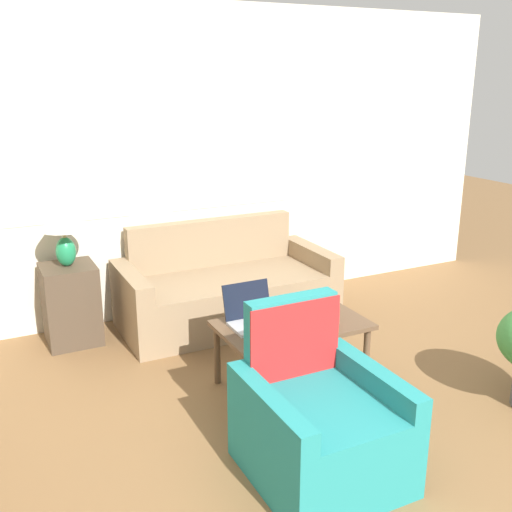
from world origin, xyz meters
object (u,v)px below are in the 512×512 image
(cup_navy, at_px, (333,316))
(cup_white, at_px, (287,308))
(laptop, at_px, (253,316))
(table_lamp, at_px, (63,220))
(couch, at_px, (225,291))
(snack_bowl, at_px, (322,311))
(armchair, at_px, (317,424))
(coffee_table, at_px, (292,330))
(cup_yellow, at_px, (264,337))

(cup_navy, height_order, cup_white, cup_navy)
(laptop, bearing_deg, table_lamp, 127.41)
(cup_navy, bearing_deg, couch, 97.94)
(laptop, distance_m, cup_navy, 0.53)
(couch, xyz_separation_m, table_lamp, (-1.25, 0.12, 0.73))
(cup_white, bearing_deg, cup_navy, -51.88)
(couch, height_order, cup_white, couch)
(cup_navy, distance_m, snack_bowl, 0.16)
(couch, relative_size, armchair, 2.00)
(couch, bearing_deg, coffee_table, -92.30)
(armchair, xyz_separation_m, cup_navy, (0.57, 0.73, 0.23))
(armchair, distance_m, cup_white, 1.08)
(couch, height_order, coffee_table, couch)
(cup_white, bearing_deg, laptop, -173.25)
(table_lamp, height_order, coffee_table, table_lamp)
(table_lamp, bearing_deg, cup_white, -44.83)
(snack_bowl, bearing_deg, cup_navy, -94.44)
(laptop, xyz_separation_m, cup_navy, (0.48, -0.23, -0.00))
(cup_yellow, distance_m, snack_bowl, 0.62)
(cup_navy, height_order, cup_yellow, cup_navy)
(laptop, bearing_deg, cup_white, 6.75)
(couch, height_order, laptop, couch)
(armchair, bearing_deg, cup_yellow, 88.30)
(laptop, relative_size, snack_bowl, 1.62)
(laptop, distance_m, cup_white, 0.27)
(coffee_table, height_order, snack_bowl, snack_bowl)
(cup_white, bearing_deg, table_lamp, 135.17)
(coffee_table, relative_size, snack_bowl, 4.78)
(table_lamp, bearing_deg, cup_yellow, -60.66)
(table_lamp, distance_m, cup_white, 1.80)
(cup_yellow, bearing_deg, couch, 75.74)
(coffee_table, distance_m, cup_yellow, 0.39)
(table_lamp, relative_size, cup_navy, 4.86)
(armchair, height_order, cup_navy, armchair)
(snack_bowl, bearing_deg, couch, 99.57)
(cup_navy, bearing_deg, laptop, 154.22)
(table_lamp, distance_m, cup_yellow, 1.86)
(cup_yellow, bearing_deg, cup_navy, 8.25)
(laptop, bearing_deg, cup_yellow, -104.46)
(coffee_table, bearing_deg, couch, 87.70)
(couch, distance_m, table_lamp, 1.45)
(coffee_table, bearing_deg, snack_bowl, 7.80)
(cup_yellow, bearing_deg, table_lamp, 119.34)
(cup_white, bearing_deg, cup_yellow, -135.67)
(table_lamp, relative_size, cup_yellow, 5.84)
(couch, relative_size, coffee_table, 1.81)
(laptop, bearing_deg, coffee_table, -23.57)
(laptop, bearing_deg, cup_navy, -25.78)
(armchair, relative_size, snack_bowl, 4.33)
(coffee_table, bearing_deg, cup_yellow, -146.83)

